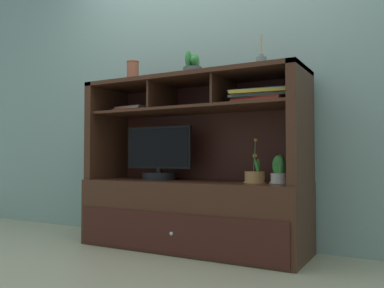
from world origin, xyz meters
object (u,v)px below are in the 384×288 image
ceramic_vase (133,72)px  magazine_stack_centre (137,110)px  tv_monitor (159,158)px  potted_orchid (255,177)px  potted_succulent (192,67)px  magazine_stack_left (261,97)px  potted_fern (279,170)px  media_console (192,195)px  diffuser_bottle (261,63)px

ceramic_vase → magazine_stack_centre: bearing=61.3°
tv_monitor → potted_orchid: 0.77m
magazine_stack_centre → potted_orchid: bearing=-2.2°
potted_orchid → potted_succulent: size_ratio=1.52×
potted_orchid → magazine_stack_left: 0.52m
tv_monitor → potted_succulent: bearing=1.6°
potted_fern → potted_succulent: 0.97m
tv_monitor → potted_orchid: tv_monitor is taller
magazine_stack_left → magazine_stack_centre: magazine_stack_left is taller
magazine_stack_centre → magazine_stack_left: bearing=-2.4°
tv_monitor → magazine_stack_centre: size_ratio=1.72×
media_console → ceramic_vase: 1.07m
magazine_stack_centre → ceramic_vase: size_ratio=1.78×
magazine_stack_left → media_console: bearing=177.2°
diffuser_bottle → potted_succulent: (-0.53, 0.02, 0.04)m
magazine_stack_centre → diffuser_bottle: bearing=-2.1°
media_console → potted_succulent: potted_succulent is taller
tv_monitor → potted_succulent: 0.72m
tv_monitor → magazine_stack_left: (0.81, -0.02, 0.40)m
potted_fern → ceramic_vase: size_ratio=1.04×
tv_monitor → potted_fern: 0.92m
media_console → ceramic_vase: ceramic_vase is taller
tv_monitor → ceramic_vase: bearing=-178.5°
diffuser_bottle → magazine_stack_left: bearing=-73.7°
diffuser_bottle → magazine_stack_centre: bearing=177.9°
potted_fern → diffuser_bottle: size_ratio=0.82×
tv_monitor → potted_fern: tv_monitor is taller
potted_orchid → media_console: bearing=177.6°
ceramic_vase → magazine_stack_left: bearing=-0.6°
magazine_stack_centre → ceramic_vase: 0.30m
tv_monitor → magazine_stack_left: size_ratio=1.35×
magazine_stack_centre → diffuser_bottle: size_ratio=1.40×
potted_orchid → potted_succulent: bearing=177.6°
potted_succulent → potted_fern: bearing=1.4°
media_console → magazine_stack_centre: (-0.51, 0.02, 0.64)m
tv_monitor → potted_succulent: potted_succulent is taller
potted_orchid → diffuser_bottle: 0.75m
potted_orchid → tv_monitor: bearing=179.1°
tv_monitor → potted_fern: size_ratio=2.95×
media_console → magazine_stack_left: size_ratio=3.94×
magazine_stack_left → magazine_stack_centre: size_ratio=1.28×
media_console → potted_fern: media_console is taller
potted_fern → potted_succulent: bearing=-178.6°
potted_fern → magazine_stack_left: size_ratio=0.46×
potted_orchid → diffuser_bottle: (0.05, -0.00, 0.75)m
media_console → potted_succulent: size_ratio=8.38×
tv_monitor → magazine_stack_centre: 0.44m
diffuser_bottle → potted_succulent: diffuser_bottle is taller
media_console → diffuser_bottle: bearing=-2.2°
magazine_stack_centre → tv_monitor: bearing=-6.7°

